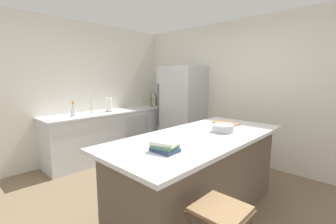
{
  "coord_description": "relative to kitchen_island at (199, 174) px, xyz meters",
  "views": [
    {
      "loc": [
        1.78,
        -1.74,
        1.58
      ],
      "look_at": [
        -0.77,
        0.94,
        1.0
      ],
      "focal_mm": 24.22,
      "sensor_mm": 36.0,
      "label": 1
    }
  ],
  "objects": [
    {
      "name": "cutting_board",
      "position": [
        -0.1,
        0.75,
        0.47
      ],
      "size": [
        0.36,
        0.21,
        0.02
      ],
      "color": "#9E7042",
      "rests_on": "kitchen_island"
    },
    {
      "name": "paper_towel_roll",
      "position": [
        -2.44,
        0.37,
        0.56
      ],
      "size": [
        0.14,
        0.14,
        0.31
      ],
      "color": "gray",
      "rests_on": "counter_run_left"
    },
    {
      "name": "wall_rear",
      "position": [
        -0.35,
        1.97,
        0.83
      ],
      "size": [
        6.0,
        0.1,
        2.6
      ],
      "primitive_type": "cube",
      "color": "silver",
      "rests_on": "ground_plane"
    },
    {
      "name": "cookbook_stack",
      "position": [
        0.1,
        -0.67,
        0.51
      ],
      "size": [
        0.26,
        0.21,
        0.1
      ],
      "color": "#334770",
      "rests_on": "kitchen_island"
    },
    {
      "name": "syrup_bottle",
      "position": [
        -2.38,
        1.72,
        0.54
      ],
      "size": [
        0.07,
        0.07,
        0.26
      ],
      "color": "#5B3319",
      "rests_on": "counter_run_left"
    },
    {
      "name": "vinegar_bottle",
      "position": [
        -2.42,
        1.61,
        0.54
      ],
      "size": [
        0.06,
        0.06,
        0.29
      ],
      "color": "#994C23",
      "rests_on": "counter_run_left"
    },
    {
      "name": "wall_left",
      "position": [
        -2.8,
        -0.28,
        0.83
      ],
      "size": [
        0.1,
        6.0,
        2.6
      ],
      "primitive_type": "cube",
      "color": "silver",
      "rests_on": "ground_plane"
    },
    {
      "name": "flower_vase",
      "position": [
        -2.43,
        -0.34,
        0.52
      ],
      "size": [
        0.08,
        0.08,
        0.27
      ],
      "color": "silver",
      "rests_on": "counter_run_left"
    },
    {
      "name": "sink_faucet",
      "position": [
        -2.48,
        0.03,
        0.59
      ],
      "size": [
        0.15,
        0.05,
        0.3
      ],
      "color": "silver",
      "rests_on": "counter_run_left"
    },
    {
      "name": "kitchen_island",
      "position": [
        0.0,
        0.0,
        0.0
      ],
      "size": [
        1.01,
        2.28,
        0.93
      ],
      "color": "brown",
      "rests_on": "ground_plane"
    },
    {
      "name": "soda_bottle",
      "position": [
        -2.39,
        1.53,
        0.56
      ],
      "size": [
        0.07,
        0.07,
        0.33
      ],
      "color": "silver",
      "rests_on": "counter_run_left"
    },
    {
      "name": "refrigerator",
      "position": [
        -1.57,
        1.58,
        0.42
      ],
      "size": [
        0.81,
        0.72,
        1.79
      ],
      "color": "#B7BABF",
      "rests_on": "ground_plane"
    },
    {
      "name": "bar_stool",
      "position": [
        0.7,
        -0.73,
        0.09
      ],
      "size": [
        0.36,
        0.36,
        0.69
      ],
      "color": "#473828",
      "rests_on": "ground_plane"
    },
    {
      "name": "mixing_bowl",
      "position": [
        0.1,
        0.31,
        0.5
      ],
      "size": [
        0.25,
        0.25,
        0.09
      ],
      "color": "#B2B5BA",
      "rests_on": "kitchen_island"
    },
    {
      "name": "counter_run_left",
      "position": [
        -2.44,
        0.48,
        -0.02
      ],
      "size": [
        0.65,
        2.71,
        0.9
      ],
      "color": "silver",
      "rests_on": "ground_plane"
    },
    {
      "name": "olive_oil_bottle",
      "position": [
        -2.4,
        1.44,
        0.55
      ],
      "size": [
        0.06,
        0.06,
        0.3
      ],
      "color": "olive",
      "rests_on": "counter_run_left"
    },
    {
      "name": "ground_plane",
      "position": [
        -0.35,
        -0.28,
        -0.47
      ],
      "size": [
        7.2,
        7.2,
        0.0
      ],
      "primitive_type": "plane",
      "color": "#7A664C"
    }
  ]
}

